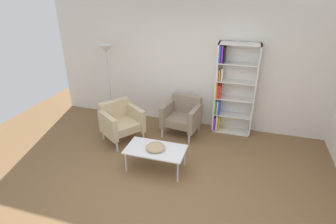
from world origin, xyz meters
TOP-DOWN VIEW (x-y plane):
  - ground_plane at (0.00, 0.00)m, footprint 8.32×8.32m
  - plaster_back_panel at (0.00, 2.46)m, footprint 6.40×0.12m
  - bookshelf_tall at (0.85, 2.25)m, footprint 0.80×0.30m
  - coffee_table_low at (-0.20, 0.51)m, footprint 1.00×0.56m
  - decorative_bowl at (-0.20, 0.51)m, footprint 0.32×0.32m
  - armchair_corner_red at (-0.07, 1.87)m, footprint 0.80×0.75m
  - armchair_by_bookshelf at (-1.20, 1.25)m, footprint 0.93×0.94m
  - floor_lamp_torchiere at (-1.84, 2.08)m, footprint 0.32×0.32m

SIDE VIEW (x-z plane):
  - ground_plane at x=0.00m, z-range 0.00..0.00m
  - coffee_table_low at x=-0.20m, z-range 0.17..0.57m
  - armchair_corner_red at x=-0.07m, z-range 0.02..0.80m
  - armchair_by_bookshelf at x=-1.20m, z-range 0.02..0.80m
  - decorative_bowl at x=-0.20m, z-range 0.41..0.46m
  - bookshelf_tall at x=0.85m, z-range -0.01..1.89m
  - floor_lamp_torchiere at x=-1.84m, z-range 0.58..2.32m
  - plaster_back_panel at x=0.00m, z-range 0.00..2.90m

